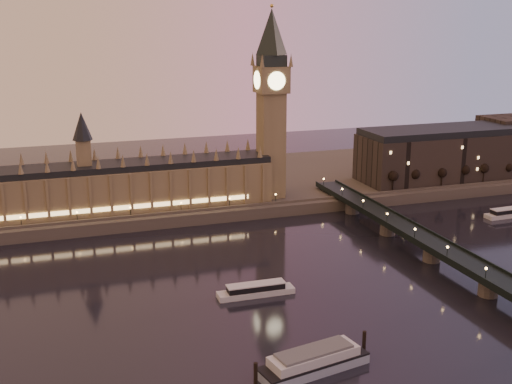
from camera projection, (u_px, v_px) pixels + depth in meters
The scene contains 15 objects.
ground at pixel (244, 308), 234.61m from camera, with size 700.00×700.00×0.00m, color black.
far_embankment at pixel (210, 186), 394.04m from camera, with size 560.00×130.00×6.00m, color #423D35.
palace_of_westminster at pixel (98, 182), 327.35m from camera, with size 180.00×26.62×52.00m.
big_ben at pixel (271, 93), 345.21m from camera, with size 17.68×17.68×104.00m.
westminster_bridge at pixel (458, 265), 261.29m from camera, with size 13.20×260.00×15.30m.
city_block at pixel (473, 149), 408.46m from camera, with size 155.00×45.00×34.00m.
bare_tree_0 at pixel (392, 177), 368.59m from camera, with size 5.48×5.48×11.14m.
bare_tree_1 at pixel (416, 175), 373.57m from camera, with size 5.48×5.48×11.14m.
bare_tree_2 at pixel (440, 173), 378.55m from camera, with size 5.48×5.48×11.14m.
bare_tree_3 at pixel (463, 171), 383.53m from camera, with size 5.48×5.48×11.14m.
bare_tree_4 at pixel (486, 169), 388.52m from camera, with size 5.48×5.48×11.14m.
bare_tree_5 at pixel (508, 167), 393.50m from camera, with size 5.48×5.48×11.14m.
cruise_boat_a at pixel (256, 290), 245.25m from camera, with size 30.03×7.10×4.78m.
cruise_boat_b at pixel (508, 213), 342.60m from camera, with size 26.31×7.30×4.82m.
moored_barge at pixel (314, 361), 192.46m from camera, with size 39.81×16.13×7.42m.
Camera 1 is at (-64.24, -205.58, 102.41)m, focal length 45.00 mm.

